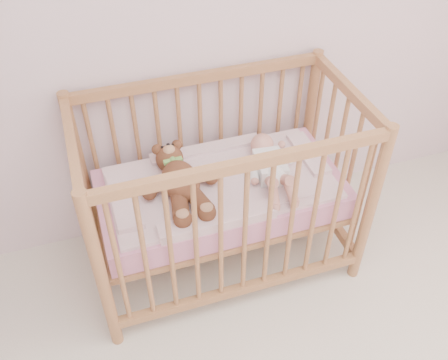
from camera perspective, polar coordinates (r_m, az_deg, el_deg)
name	(u,v)px	position (r m, az deg, el deg)	size (l,w,h in m)	color
crib	(221,191)	(2.52, -0.36, -1.31)	(1.36, 0.76, 1.00)	#B2774B
mattress	(221,194)	(2.53, -0.35, -1.56)	(1.22, 0.62, 0.13)	pink
blanket	(221,183)	(2.48, -0.36, -0.30)	(1.10, 0.58, 0.06)	pink
baby	(270,163)	(2.49, 5.32, 1.91)	(0.26, 0.54, 0.13)	white
teddy_bear	(180,181)	(2.37, -4.99, -0.14)	(0.39, 0.56, 0.15)	brown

